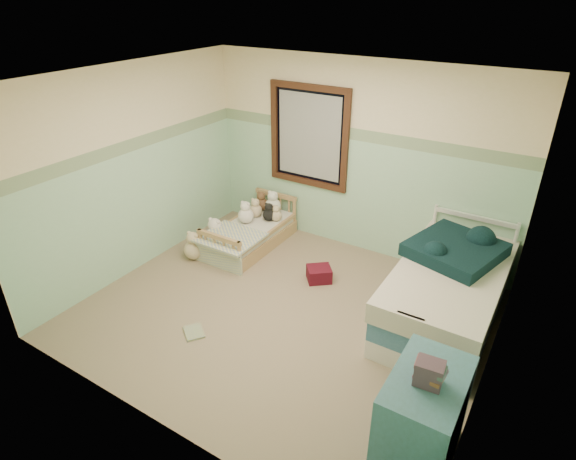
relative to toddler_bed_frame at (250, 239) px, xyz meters
The scene contains 29 objects.
floor 1.59m from the toddler_bed_frame, 41.28° to the right, with size 4.20×3.60×0.02m, color brown.
ceiling 2.90m from the toddler_bed_frame, 41.28° to the right, with size 4.20×3.60×0.02m, color silver.
wall_back 1.83m from the toddler_bed_frame, 32.09° to the left, with size 4.20×0.04×2.50m, color beige.
wall_front 3.30m from the toddler_bed_frame, 67.24° to the right, with size 4.20×0.04×2.50m, color beige.
wall_left 1.81m from the toddler_bed_frame, 130.73° to the right, with size 0.04×3.60×2.50m, color beige.
wall_right 3.65m from the toddler_bed_frame, 17.67° to the right, with size 0.04×3.60×2.50m, color beige.
wainscot_mint 1.55m from the toddler_bed_frame, 31.57° to the left, with size 4.20×0.01×1.50m, color #9CCEA7.
border_strip 2.04m from the toddler_bed_frame, 31.57° to the left, with size 4.20×0.01×0.15m, color #3C6546.
window_frame 1.61m from the toddler_bed_frame, 55.07° to the left, with size 1.16×0.06×1.36m, color black.
window_blinds 1.62m from the toddler_bed_frame, 55.44° to the left, with size 0.92×0.01×1.12m, color #BABAB8.
toddler_bed_frame is the anchor object (origin of this frame).
toddler_mattress 0.15m from the toddler_bed_frame, ahead, with size 0.63×1.32×0.12m, color silver.
patchwork_quilt 0.48m from the toddler_bed_frame, 90.00° to the right, with size 0.75×0.69×0.03m, color #7A8EB5.
plush_bed_brown 0.60m from the toddler_bed_frame, 106.70° to the left, with size 0.19×0.19×0.19m, color brown.
plush_bed_white 0.60m from the toddler_bed_frame, 84.29° to the left, with size 0.23×0.23×0.23m, color white.
plush_bed_tan 0.42m from the toddler_bed_frame, 109.65° to the left, with size 0.19×0.19×0.19m, color beige.
plush_bed_dark 0.43m from the toddler_bed_frame, 65.10° to the left, with size 0.18×0.18×0.18m, color black.
plush_floor_cream 0.48m from the toddler_bed_frame, 142.38° to the right, with size 0.29×0.29×0.29m, color white.
plush_floor_tan 0.81m from the toddler_bed_frame, 121.18° to the right, with size 0.26×0.26×0.26m, color beige.
twin_bed_frame 2.76m from the toddler_bed_frame, ahead, with size 0.98×1.96×0.22m, color white.
twin_boxspring 2.77m from the toddler_bed_frame, ahead, with size 0.98×1.96×0.22m, color #2A4F74.
twin_mattress 2.80m from the toddler_bed_frame, ahead, with size 1.02×1.99×0.22m, color beige.
teal_blanket 2.77m from the toddler_bed_frame, ahead, with size 0.83×0.88×0.14m, color black.
dresser 3.66m from the toddler_bed_frame, 33.70° to the right, with size 0.51×0.81×0.81m, color #38656B.
book_stack 3.76m from the toddler_bed_frame, 34.39° to the right, with size 0.19×0.15×0.19m, color brown.
red_pillow 1.27m from the toddler_bed_frame, 12.61° to the right, with size 0.28×0.25×0.18m, color maroon.
floor_book 1.94m from the toddler_bed_frame, 72.09° to the right, with size 0.24×0.19×0.02m, color yellow.
extra_plush_0 0.34m from the toddler_bed_frame, 152.68° to the left, with size 0.22×0.22×0.22m, color white.
extra_plush_1 0.49m from the toddler_bed_frame, 55.86° to the left, with size 0.16×0.16×0.16m, color beige.
Camera 1 is at (2.27, -3.55, 3.26)m, focal length 29.38 mm.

